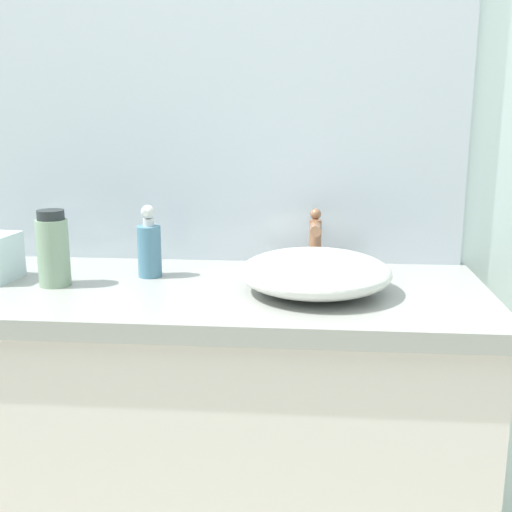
# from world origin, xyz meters

# --- Properties ---
(bathroom_wall_rear) EXTENTS (6.00, 0.06, 2.60)m
(bathroom_wall_rear) POSITION_xyz_m (0.00, 0.73, 1.30)
(bathroom_wall_rear) COLOR silver
(bathroom_wall_rear) RESTS_ON ground
(vanity_counter) EXTENTS (1.32, 0.54, 0.89)m
(vanity_counter) POSITION_xyz_m (-0.06, 0.42, 0.45)
(vanity_counter) COLOR beige
(vanity_counter) RESTS_ON ground
(wall_mirror_panel) EXTENTS (1.29, 0.01, 1.19)m
(wall_mirror_panel) POSITION_xyz_m (-0.06, 0.69, 1.49)
(wall_mirror_panel) COLOR #B2BCC6
(wall_mirror_panel) RESTS_ON vanity_counter
(sink_basin) EXTENTS (0.34, 0.34, 0.09)m
(sink_basin) POSITION_xyz_m (0.21, 0.40, 0.94)
(sink_basin) COLOR silver
(sink_basin) RESTS_ON vanity_counter
(faucet) EXTENTS (0.03, 0.12, 0.16)m
(faucet) POSITION_xyz_m (0.21, 0.59, 0.98)
(faucet) COLOR brown
(faucet) RESTS_ON vanity_counter
(soap_dispenser) EXTENTS (0.06, 0.06, 0.18)m
(soap_dispenser) POSITION_xyz_m (-0.20, 0.50, 0.97)
(soap_dispenser) COLOR teal
(soap_dispenser) RESTS_ON vanity_counter
(lotion_bottle) EXTENTS (0.07, 0.07, 0.18)m
(lotion_bottle) POSITION_xyz_m (-0.40, 0.40, 0.98)
(lotion_bottle) COLOR gray
(lotion_bottle) RESTS_ON vanity_counter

